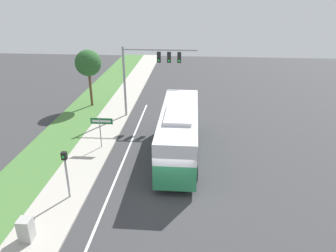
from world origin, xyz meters
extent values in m
plane|color=#38383A|center=(0.00, 0.00, 0.00)|extent=(80.00, 80.00, 0.00)
cube|color=#ADA89E|center=(-6.20, 0.00, 0.06)|extent=(2.80, 80.00, 0.12)
cube|color=#477538|center=(-9.40, 0.00, 0.05)|extent=(3.60, 80.00, 0.10)
cube|color=silver|center=(-3.60, 0.00, 0.00)|extent=(0.14, 30.00, 0.01)
cube|color=#2D8956|center=(0.18, 4.58, 1.23)|extent=(2.48, 10.12, 1.59)
cube|color=silver|center=(0.18, 4.58, 2.67)|extent=(2.48, 10.12, 1.30)
cube|color=black|center=(0.18, 4.58, 2.22)|extent=(2.52, 9.31, 0.98)
cube|color=silver|center=(0.18, 3.82, 3.44)|extent=(1.74, 3.54, 0.24)
cylinder|color=black|center=(-1.01, 7.71, 0.45)|extent=(0.28, 0.91, 0.91)
cylinder|color=black|center=(1.37, 7.71, 0.45)|extent=(0.28, 0.91, 0.91)
cylinder|color=black|center=(-1.01, 1.44, 0.45)|extent=(0.28, 0.91, 0.91)
cylinder|color=black|center=(1.37, 1.44, 0.45)|extent=(0.28, 0.91, 0.91)
cylinder|color=#939399|center=(-5.05, 11.79, 3.20)|extent=(0.20, 0.20, 6.39)
cylinder|color=#939399|center=(-1.87, 11.79, 6.14)|extent=(6.35, 0.14, 0.14)
cube|color=black|center=(-1.95, 11.79, 5.52)|extent=(0.32, 0.28, 0.90)
sphere|color=#1ED838|center=(-1.95, 11.61, 5.27)|extent=(0.18, 0.18, 0.18)
cube|color=black|center=(-1.08, 11.79, 5.52)|extent=(0.32, 0.28, 0.90)
sphere|color=#1ED838|center=(-1.08, 11.61, 5.27)|extent=(0.18, 0.18, 0.18)
cube|color=black|center=(-0.21, 11.79, 5.52)|extent=(0.32, 0.28, 0.90)
sphere|color=#1ED838|center=(-0.21, 11.61, 5.27)|extent=(0.18, 0.18, 0.18)
cylinder|color=#939399|center=(-5.74, -1.03, 1.49)|extent=(0.12, 0.12, 2.97)
cube|color=black|center=(-5.74, -1.03, 2.75)|extent=(0.28, 0.24, 0.44)
sphere|color=#1ED838|center=(-5.74, -1.18, 2.75)|extent=(0.14, 0.14, 0.14)
cylinder|color=#939399|center=(-5.60, 5.23, 1.24)|extent=(0.08, 0.08, 2.47)
cube|color=#145B2D|center=(-5.43, 5.23, 2.20)|extent=(1.62, 0.03, 0.45)
cube|color=white|center=(-5.43, 5.21, 2.20)|extent=(1.38, 0.01, 0.16)
cube|color=#A8A8A3|center=(-6.52, -4.50, 0.69)|extent=(0.60, 0.61, 1.15)
cylinder|color=brown|center=(-9.01, 14.24, 1.85)|extent=(0.24, 0.24, 3.51)
sphere|color=#285628|center=(-9.01, 14.24, 4.36)|extent=(2.50, 2.50, 2.50)
camera|label=1|loc=(1.08, -16.02, 11.19)|focal=35.00mm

